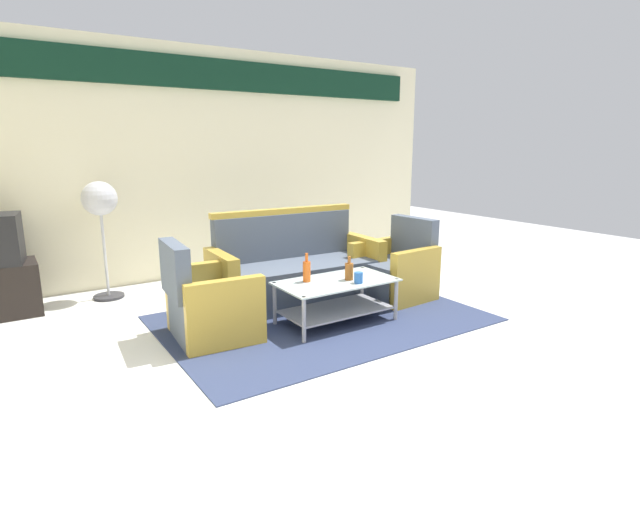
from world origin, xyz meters
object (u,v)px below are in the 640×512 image
Objects in this scene: bottle_orange at (307,271)px; coffee_table at (336,295)px; armchair_left at (210,305)px; pedestal_fan at (100,206)px; couch at (296,272)px; cup at (358,278)px; armchair_right at (395,271)px; bottle_brown at (349,271)px.

coffee_table is at bearing -26.96° from bottle_orange.
armchair_left is 0.67× the size of pedestal_fan.
couch reaches higher than cup.
cup is at bearing 114.97° from armchair_right.
couch is at bearing 88.19° from coffee_table.
cup is at bearing -87.75° from bottle_brown.
armchair_left is at bearing 24.86° from couch.
armchair_right reaches higher than bottle_orange.
bottle_brown is 2.74m from pedestal_fan.
armchair_right is 0.67× the size of pedestal_fan.
armchair_left is 8.50× the size of cup.
bottle_orange is at bearing 155.67° from bottle_brown.
bottle_brown is (0.12, -0.04, 0.22)m from coffee_table.
couch is 1.66× the size of coffee_table.
armchair_left is 2.12m from armchair_right.
cup is at bearing -55.16° from coffee_table.
pedestal_fan is at bearing 130.72° from bottle_brown.
pedestal_fan reaches higher than armchair_right.
bottle_brown is (-0.89, -0.35, 0.21)m from armchair_right.
coffee_table is 4.13× the size of bottle_orange.
bottle_brown is at bearing 98.94° from couch.
coffee_table is 2.69m from pedestal_fan.
bottle_brown is 0.14m from cup.
cup is (0.12, -0.18, 0.19)m from coffee_table.
armchair_right is at bearing 94.33° from armchair_left.
couch is 0.97m from cup.
bottle_brown is (0.09, -0.82, 0.18)m from couch.
bottle_orange is at bearing 94.63° from armchair_right.
bottle_orange is (-1.25, -0.19, 0.22)m from armchair_right.
armchair_right is at bearing 28.86° from cup.
couch is 6.86× the size of bottle_orange.
couch reaches higher than bottle_orange.
bottle_orange is at bearing 70.09° from couch.
armchair_right is (2.12, 0.00, 0.00)m from armchair_left.
couch is 0.73m from bottle_orange.
couch reaches higher than coffee_table.
coffee_table is 0.87× the size of pedestal_fan.
pedestal_fan is at bearing -158.61° from armchair_left.
bottle_orange is 2.39m from pedestal_fan.
armchair_right is at bearing 157.12° from couch.
armchair_left is 3.80× the size of bottle_brown.
couch is 1.44× the size of pedestal_fan.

